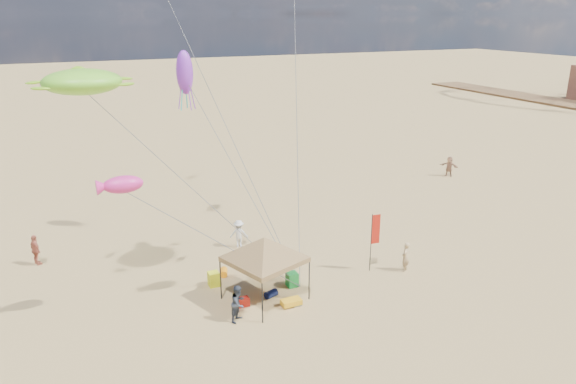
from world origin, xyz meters
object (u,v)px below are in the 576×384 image
object	(u,v)px
person_near_b	(238,303)
person_far_c	(449,166)
feather_flag	(374,233)
cooler_red	(243,302)
chair_green	(292,279)
person_near_a	(405,257)
cooler_blue	(288,259)
person_near_c	(239,234)
canopy_tent	(264,240)
chair_yellow	(214,279)
person_far_a	(36,250)
beach_cart	(291,302)

from	to	relation	value
person_near_b	person_far_c	world-z (taller)	person_near_b
feather_flag	cooler_red	world-z (taller)	feather_flag
chair_green	person_near_a	size ratio (longest dim) A/B	0.45
feather_flag	cooler_red	bearing A→B (deg)	-175.42
cooler_blue	chair_green	bearing A→B (deg)	-110.03
feather_flag	person_near_c	bearing A→B (deg)	133.18
person_near_b	chair_green	bearing A→B (deg)	-12.38
canopy_tent	chair_yellow	world-z (taller)	canopy_tent
person_near_b	person_near_c	xyz separation A→B (m)	(2.55, 7.20, -0.03)
person_near_a	person_far_c	world-z (taller)	person_far_c
person_near_a	person_far_c	distance (m)	18.19
feather_flag	person_near_c	xyz separation A→B (m)	(-5.23, 5.58, -1.27)
feather_flag	person_far_a	world-z (taller)	feather_flag
chair_green	feather_flag	bearing A→B (deg)	-2.44
cooler_blue	chair_yellow	xyz separation A→B (m)	(-4.31, -0.85, 0.16)
chair_yellow	person_near_a	xyz separation A→B (m)	(9.33, -2.49, 0.43)
feather_flag	chair_green	bearing A→B (deg)	177.56
chair_yellow	beach_cart	distance (m)	4.18
person_far_a	person_near_a	bearing A→B (deg)	-140.22
canopy_tent	chair_yellow	bearing A→B (deg)	128.92
chair_green	person_near_a	distance (m)	5.99
canopy_tent	cooler_red	bearing A→B (deg)	-171.89
canopy_tent	feather_flag	xyz separation A→B (m)	(6.09, 0.42, -0.90)
beach_cart	person_far_a	bearing A→B (deg)	138.12
person_near_b	cooler_blue	bearing A→B (deg)	4.28
canopy_tent	chair_yellow	distance (m)	3.84
chair_yellow	person_near_c	xyz separation A→B (m)	(2.63, 3.80, 0.44)
chair_green	person_far_c	bearing A→B (deg)	30.82
cooler_red	person_near_c	xyz separation A→B (m)	(1.99, 6.16, 0.60)
feather_flag	canopy_tent	bearing A→B (deg)	-176.09
cooler_blue	chair_green	distance (m)	2.60
feather_flag	beach_cart	world-z (taller)	feather_flag
cooler_blue	person_far_a	size ratio (longest dim) A/B	0.33
chair_yellow	person_near_b	world-z (taller)	person_near_b
canopy_tent	cooler_red	distance (m)	3.00
feather_flag	beach_cart	size ratio (longest dim) A/B	3.44
beach_cart	person_far_c	size ratio (longest dim) A/B	0.55
person_far_a	person_far_c	xyz separation A→B (m)	(30.38, 3.88, -0.01)
cooler_blue	person_far_c	distance (m)	20.46
chair_green	chair_yellow	world-z (taller)	same
cooler_red	chair_green	world-z (taller)	chair_green
chair_yellow	feather_flag	bearing A→B (deg)	-12.76
canopy_tent	cooler_red	size ratio (longest dim) A/B	10.04
canopy_tent	person_near_b	xyz separation A→B (m)	(-1.70, -1.21, -2.14)
cooler_red	person_near_b	xyz separation A→B (m)	(-0.56, -1.05, 0.63)
cooler_red	cooler_blue	size ratio (longest dim) A/B	1.00
person_near_a	person_near_b	size ratio (longest dim) A/B	0.95
person_near_c	cooler_red	bearing A→B (deg)	95.41
chair_yellow	person_near_b	size ratio (longest dim) A/B	0.43
beach_cart	person_near_c	xyz separation A→B (m)	(0.02, 7.06, 0.59)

